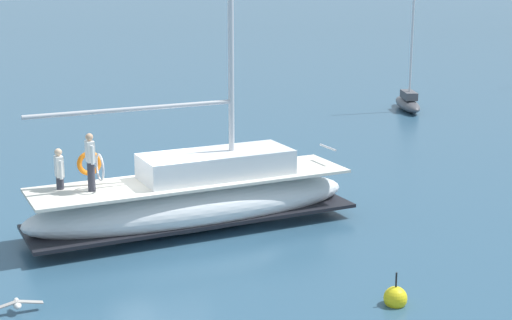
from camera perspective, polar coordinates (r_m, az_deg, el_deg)
ground_plane at (r=22.01m, az=-7.54°, el=-5.32°), size 400.00×400.00×0.00m
main_sailboat at (r=21.94m, az=-4.48°, el=-2.79°), size 2.66×9.66×14.00m
moored_cutter_left at (r=41.78m, az=11.19°, el=4.28°), size 4.01×2.53×6.52m
seagull at (r=17.56m, az=-17.29°, el=-10.17°), size 0.47×1.09×0.17m
mooring_buoy at (r=17.47m, az=10.30°, el=-10.04°), size 0.53×0.53×0.86m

